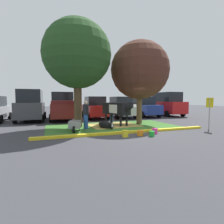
% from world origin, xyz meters
% --- Properties ---
extents(ground_plane, '(80.00, 80.00, 0.00)m').
position_xyz_m(ground_plane, '(0.00, 0.00, 0.00)').
color(ground_plane, '#38383D').
extents(grass_island, '(8.29, 4.43, 0.02)m').
position_xyz_m(grass_island, '(-0.50, 1.87, 0.01)').
color(grass_island, '#386B28').
rests_on(grass_island, ground).
extents(curb_yellow, '(9.49, 0.24, 0.12)m').
position_xyz_m(curb_yellow, '(-0.50, -0.49, 0.06)').
color(curb_yellow, yellow).
rests_on(curb_yellow, ground).
extents(hay_bedding, '(3.40, 2.67, 0.04)m').
position_xyz_m(hay_bedding, '(-0.35, 2.25, 0.03)').
color(hay_bedding, tan).
rests_on(hay_bedding, ground).
extents(shade_tree_left, '(4.18, 4.18, 6.60)m').
position_xyz_m(shade_tree_left, '(-2.69, 2.31, 4.48)').
color(shade_tree_left, '#4C3823').
rests_on(shade_tree_left, ground).
extents(shade_tree_right, '(4.10, 4.10, 5.87)m').
position_xyz_m(shade_tree_right, '(1.70, 2.46, 3.81)').
color(shade_tree_right, brown).
rests_on(shade_tree_right, ground).
extents(cow_holstein, '(1.28, 3.07, 1.57)m').
position_xyz_m(cow_holstein, '(-0.08, 2.34, 1.12)').
color(cow_holstein, black).
rests_on(cow_holstein, ground).
extents(calf_lying, '(0.80, 1.33, 0.48)m').
position_xyz_m(calf_lying, '(-1.23, 1.34, 0.24)').
color(calf_lying, black).
rests_on(calf_lying, ground).
extents(person_handler, '(0.34, 0.49, 1.69)m').
position_xyz_m(person_handler, '(-2.36, 1.55, 0.91)').
color(person_handler, '#23478C').
rests_on(person_handler, ground).
extents(person_visitor_near, '(0.52, 0.34, 1.52)m').
position_xyz_m(person_visitor_near, '(-0.07, 3.44, 0.81)').
color(person_visitor_near, '#23478C').
rests_on(person_visitor_near, ground).
extents(wheelbarrow, '(0.87, 1.62, 0.63)m').
position_xyz_m(wheelbarrow, '(-3.09, 0.94, 0.39)').
color(wheelbarrow, gray).
rests_on(wheelbarrow, ground).
extents(parking_sign, '(0.06, 0.44, 1.85)m').
position_xyz_m(parking_sign, '(4.33, -1.07, 1.31)').
color(parking_sign, '#99999E').
rests_on(parking_sign, ground).
extents(bucket_yellow, '(0.31, 0.31, 0.31)m').
position_xyz_m(bucket_yellow, '(-1.06, -1.25, 0.16)').
color(bucket_yellow, yellow).
rests_on(bucket_yellow, ground).
extents(bucket_orange, '(0.32, 0.32, 0.26)m').
position_xyz_m(bucket_orange, '(-0.27, -1.25, 0.14)').
color(bucket_orange, orange).
rests_on(bucket_orange, ground).
extents(bucket_green, '(0.27, 0.27, 0.25)m').
position_xyz_m(bucket_green, '(0.18, -1.56, 0.13)').
color(bucket_green, green).
rests_on(bucket_green, ground).
extents(bucket_pink, '(0.30, 0.30, 0.28)m').
position_xyz_m(bucket_pink, '(0.68, -1.05, 0.15)').
color(bucket_pink, '#EA3893').
rests_on(bucket_pink, ground).
extents(suv_dark_grey, '(2.22, 4.65, 2.52)m').
position_xyz_m(suv_dark_grey, '(-5.76, 7.08, 1.27)').
color(suv_dark_grey, '#3D3D42').
rests_on(suv_dark_grey, ground).
extents(pickup_truck_maroon, '(2.33, 5.45, 2.42)m').
position_xyz_m(pickup_truck_maroon, '(-3.25, 7.22, 1.11)').
color(pickup_truck_maroon, maroon).
rests_on(pickup_truck_maroon, ground).
extents(sedan_red, '(2.11, 4.45, 2.02)m').
position_xyz_m(sedan_red, '(-0.35, 7.24, 0.98)').
color(sedan_red, red).
rests_on(sedan_red, ground).
extents(hatchback_white, '(2.11, 4.45, 2.02)m').
position_xyz_m(hatchback_white, '(2.20, 7.13, 0.98)').
color(hatchback_white, silver).
rests_on(hatchback_white, ground).
extents(sedan_blue, '(2.11, 4.45, 2.02)m').
position_xyz_m(sedan_blue, '(4.83, 7.26, 0.98)').
color(sedan_blue, navy).
rests_on(sedan_blue, ground).
extents(suv_black, '(2.22, 4.65, 2.52)m').
position_xyz_m(suv_black, '(7.70, 7.32, 1.27)').
color(suv_black, red).
rests_on(suv_black, ground).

